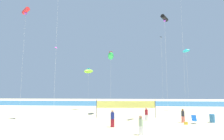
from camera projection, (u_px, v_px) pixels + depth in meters
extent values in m
plane|color=beige|center=(99.00, 132.00, 14.83)|extent=(120.00, 120.00, 0.00)
cube|color=teal|center=(117.00, 103.00, 49.95)|extent=(120.00, 20.00, 0.01)
cube|color=maroon|center=(113.00, 123.00, 16.96)|extent=(0.37, 0.22, 0.78)
cylinder|color=navy|center=(113.00, 116.00, 17.05)|extent=(0.39, 0.39, 0.64)
sphere|color=tan|center=(113.00, 111.00, 17.10)|extent=(0.29, 0.29, 0.29)
cube|color=white|center=(141.00, 131.00, 13.92)|extent=(0.34, 0.20, 0.71)
cylinder|color=#99B28C|center=(141.00, 122.00, 14.00)|extent=(0.36, 0.36, 0.59)
sphere|color=#997051|center=(141.00, 117.00, 14.05)|extent=(0.26, 0.26, 0.26)
cube|color=#EA7260|center=(183.00, 119.00, 19.45)|extent=(0.33, 0.20, 0.69)
cylinder|color=#2D2D33|center=(183.00, 114.00, 19.53)|extent=(0.35, 0.35, 0.57)
sphere|color=brown|center=(183.00, 110.00, 19.57)|extent=(0.26, 0.26, 0.26)
cube|color=white|center=(146.00, 118.00, 20.43)|extent=(0.34, 0.21, 0.72)
cylinder|color=maroon|center=(146.00, 112.00, 20.51)|extent=(0.36, 0.36, 0.59)
sphere|color=tan|center=(146.00, 109.00, 20.56)|extent=(0.27, 0.27, 0.27)
cube|color=#1959B2|center=(195.00, 121.00, 18.65)|extent=(0.52, 0.48, 0.03)
cube|color=#1959B2|center=(194.00, 118.00, 18.97)|extent=(0.52, 0.23, 0.57)
cylinder|color=silver|center=(196.00, 123.00, 18.49)|extent=(0.03, 0.03, 0.32)
cylinder|color=silver|center=(195.00, 122.00, 18.78)|extent=(0.03, 0.03, 0.32)
cylinder|color=teal|center=(212.00, 118.00, 19.51)|extent=(0.56, 0.56, 0.91)
cylinder|color=#4C4C51|center=(97.00, 108.00, 22.95)|extent=(0.08, 0.08, 2.40)
cylinder|color=#4C4C51|center=(155.00, 109.00, 22.90)|extent=(0.08, 0.08, 2.40)
cube|color=#EAE566|center=(126.00, 104.00, 22.98)|extent=(7.77, 0.50, 0.90)
cube|color=gold|center=(186.00, 123.00, 18.22)|extent=(0.35, 0.18, 0.28)
cylinder|color=silver|center=(111.00, 85.00, 26.60)|extent=(0.01, 0.01, 8.95)
ellipsoid|color=green|center=(111.00, 56.00, 27.13)|extent=(1.13, 2.72, 1.20)
cube|color=red|center=(111.00, 54.00, 27.17)|extent=(0.51, 0.06, 0.64)
cylinder|color=silver|center=(55.00, 78.00, 32.63)|extent=(0.01, 0.01, 11.75)
pyramid|color=#D833A5|center=(56.00, 47.00, 33.32)|extent=(0.70, 0.70, 0.40)
cylinder|color=silver|center=(88.00, 90.00, 32.55)|extent=(0.01, 0.01, 7.21)
ellipsoid|color=#8CD833|center=(89.00, 71.00, 32.98)|extent=(1.96, 2.19, 0.99)
cube|color=#26BFCC|center=(89.00, 70.00, 33.02)|extent=(0.43, 0.06, 0.53)
cylinder|color=silver|center=(188.00, 80.00, 30.86)|extent=(0.01, 0.01, 10.75)
ellipsoid|color=#26BFCC|center=(186.00, 51.00, 31.50)|extent=(1.48, 0.57, 0.78)
cube|color=#26BFCC|center=(186.00, 50.00, 31.52)|extent=(0.28, 0.06, 0.35)
cylinder|color=silver|center=(162.00, 72.00, 33.58)|extent=(0.01, 0.01, 14.15)
pyramid|color=black|center=(161.00, 37.00, 34.42)|extent=(0.44, 0.43, 0.20)
cylinder|color=silver|center=(183.00, 49.00, 25.87)|extent=(0.01, 0.01, 19.59)
cylinder|color=silver|center=(56.00, 54.00, 21.86)|extent=(0.01, 0.01, 16.29)
cylinder|color=silver|center=(23.00, 61.00, 27.37)|extent=(0.01, 0.01, 16.55)
cylinder|color=red|center=(26.00, 11.00, 28.35)|extent=(1.87, 1.80, 0.68)
sphere|color=purple|center=(26.00, 13.00, 28.30)|extent=(0.41, 0.41, 0.41)
cylinder|color=silver|center=(166.00, 68.00, 21.07)|extent=(0.01, 0.01, 12.64)
cylinder|color=black|center=(165.00, 18.00, 21.82)|extent=(1.22, 1.57, 0.49)
sphere|color=purple|center=(165.00, 21.00, 21.78)|extent=(0.29, 0.29, 0.29)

